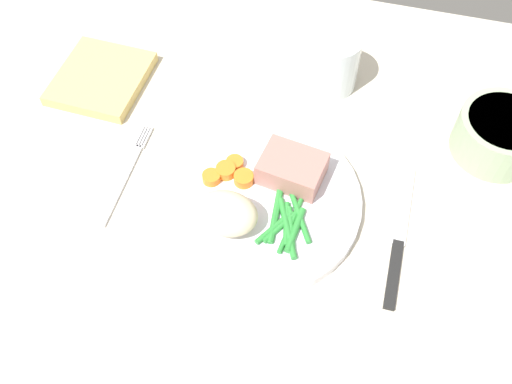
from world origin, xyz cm
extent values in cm
cube|color=beige|center=(0.00, 0.00, 1.00)|extent=(120.00, 90.00, 2.00)
cylinder|color=white|center=(0.78, 1.73, 2.80)|extent=(26.28, 26.28, 1.60)
cube|color=#B2756B|center=(4.33, 5.87, 5.25)|extent=(8.62, 7.06, 3.31)
ellipsoid|color=beige|center=(-1.59, -3.00, 6.04)|extent=(7.59, 5.71, 4.87)
cylinder|color=orange|center=(-5.28, 2.69, 4.18)|extent=(2.30, 2.30, 1.16)
cylinder|color=orange|center=(-1.29, 3.54, 4.25)|extent=(2.52, 2.52, 1.29)
cylinder|color=orange|center=(-3.81, 4.15, 4.25)|extent=(2.51, 2.51, 1.30)
cylinder|color=orange|center=(-3.07, 5.66, 4.12)|extent=(2.22, 2.22, 1.04)
cylinder|color=#2D8C38|center=(3.86, 0.28, 3.92)|extent=(1.28, 8.43, 0.64)
cylinder|color=#2D8C38|center=(3.74, -0.53, 3.95)|extent=(1.37, 7.72, 0.70)
cylinder|color=#2D8C38|center=(5.59, -1.91, 3.99)|extent=(4.14, 7.84, 0.77)
cylinder|color=#2D8C38|center=(5.99, -1.67, 3.95)|extent=(2.29, 5.53, 0.69)
cylinder|color=#2D8C38|center=(6.72, 0.35, 3.96)|extent=(4.21, 6.73, 0.71)
cylinder|color=#2D8C38|center=(6.55, -1.95, 4.03)|extent=(1.39, 6.15, 0.87)
cylinder|color=#2D8C38|center=(4.80, -1.79, 3.94)|extent=(3.56, 5.44, 0.67)
cylinder|color=#2D8C38|center=(5.36, -1.36, 3.94)|extent=(1.83, 5.93, 0.69)
cylinder|color=#2D8C38|center=(4.06, -2.17, 3.95)|extent=(3.68, 5.47, 0.70)
cylinder|color=#2D8C38|center=(5.86, -1.42, 3.90)|extent=(1.53, 7.91, 0.61)
cube|color=silver|center=(-16.75, -0.27, 2.20)|extent=(1.00, 13.00, 0.40)
cube|color=silver|center=(-17.35, 8.03, 2.20)|extent=(0.24, 3.60, 0.40)
cube|color=silver|center=(-16.95, 8.03, 2.20)|extent=(0.24, 3.60, 0.40)
cube|color=silver|center=(-16.55, 8.03, 2.20)|extent=(0.24, 3.60, 0.40)
cube|color=silver|center=(-16.15, 8.03, 2.20)|extent=(0.24, 3.60, 0.40)
cube|color=black|center=(18.82, -3.77, 2.20)|extent=(1.30, 9.00, 0.64)
cube|color=silver|center=(18.82, 6.23, 2.20)|extent=(1.70, 12.00, 0.40)
cylinder|color=silver|center=(5.74, 24.74, 6.19)|extent=(7.58, 7.58, 8.39)
cylinder|color=silver|center=(5.74, 24.74, 4.64)|extent=(6.97, 6.97, 5.28)
cylinder|color=#99B28C|center=(29.29, 18.30, 4.94)|extent=(11.50, 11.50, 5.88)
cylinder|color=#B24C3F|center=(29.29, 18.30, 6.26)|extent=(9.77, 9.77, 3.23)
cube|color=#DBBC6B|center=(-26.44, 16.38, 2.79)|extent=(12.74, 13.83, 1.59)
camera|label=1|loc=(10.82, -36.22, 63.27)|focal=40.46mm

